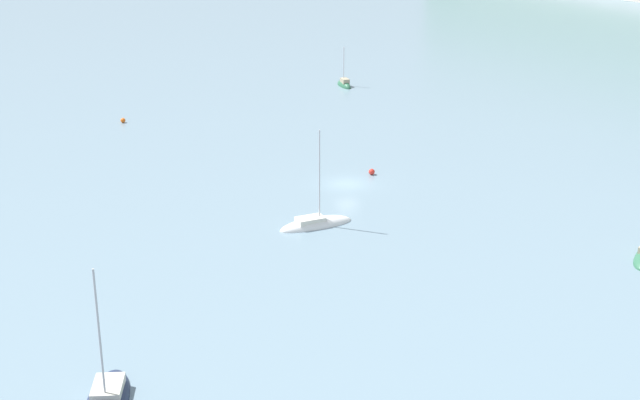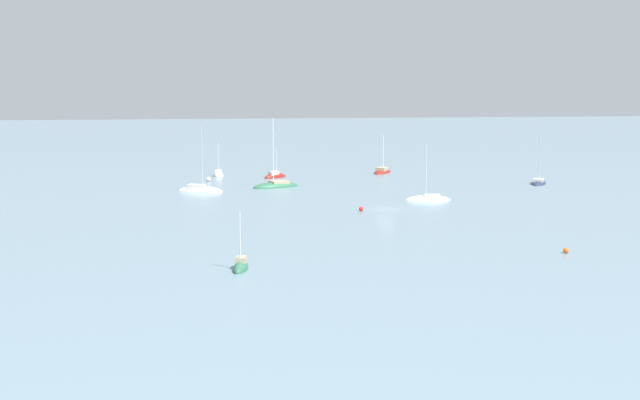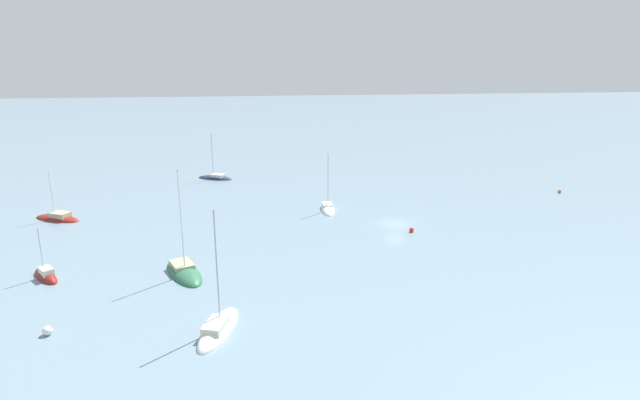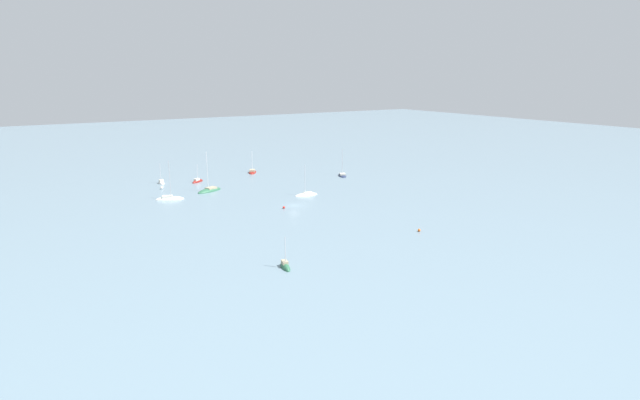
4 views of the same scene
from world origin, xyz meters
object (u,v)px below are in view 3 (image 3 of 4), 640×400
Objects in this scene: sailboat_4 at (219,330)px; mooring_buoy_1 at (412,230)px; sailboat_1 at (215,178)px; mooring_buoy_0 at (560,191)px; mooring_buoy_2 at (47,331)px; sailboat_5 at (58,219)px; sailboat_0 at (328,209)px; sailboat_3 at (46,277)px; sailboat_2 at (184,273)px.

sailboat_4 reaches higher than mooring_buoy_1.
sailboat_4 reaches higher than sailboat_1.
mooring_buoy_0 is 0.76× the size of mooring_buoy_2.
mooring_buoy_2 is at bearing 27.63° from mooring_buoy_1.
mooring_buoy_0 is 0.96× the size of mooring_buoy_1.
sailboat_1 reaches higher than sailboat_5.
sailboat_1 reaches higher than mooring_buoy_1.
sailboat_0 is 41.63m from sailboat_3.
sailboat_5 is at bearing -21.40° from sailboat_3.
sailboat_0 is at bearing -95.62° from sailboat_3.
sailboat_2 is 14.15m from sailboat_4.
mooring_buoy_0 is (-86.04, -2.43, 0.21)m from sailboat_5.
mooring_buoy_2 is at bearing -63.91° from sailboat_2.
sailboat_3 reaches higher than mooring_buoy_2.
sailboat_5 is 13.23× the size of mooring_buoy_0.
mooring_buoy_1 is (-9.85, 12.74, 0.25)m from sailboat_0.
sailboat_2 is at bearing 17.68° from mooring_buoy_1.
sailboat_0 is 15.82× the size of mooring_buoy_0.
mooring_buoy_2 is at bearing 102.81° from sailboat_4.
sailboat_5 is at bearing -160.55° from sailboat_2.
sailboat_0 is 16.11m from mooring_buoy_1.
sailboat_3 reaches higher than mooring_buoy_0.
sailboat_3 is 24.41m from sailboat_4.
sailboat_1 is at bearing 156.06° from sailboat_2.
sailboat_3 is 0.56× the size of sailboat_4.
mooring_buoy_1 is at bearing -115.75° from sailboat_3.
sailboat_4 reaches higher than mooring_buoy_0.
sailboat_0 is 41.87m from sailboat_5.
sailboat_5 is 10.07× the size of mooring_buoy_2.
sailboat_4 is 19.12× the size of mooring_buoy_0.
sailboat_1 is 15.84× the size of mooring_buoy_0.
sailboat_2 is 32.03m from mooring_buoy_1.
sailboat_0 is at bearing -52.28° from mooring_buoy_1.
sailboat_2 is 1.09× the size of sailboat_4.
sailboat_2 is 1.57× the size of sailboat_5.
mooring_buoy_0 is (-60.55, -39.88, 0.22)m from sailboat_4.
sailboat_4 is at bearing -19.24° from sailboat_0.
mooring_buoy_2 is at bearing 163.08° from sailboat_3.
mooring_buoy_2 is (12.21, 60.25, 0.32)m from sailboat_1.
mooring_buoy_1 is at bearing 85.68° from sailboat_2.
sailboat_0 is at bearing 5.09° from mooring_buoy_0.
sailboat_1 reaches higher than sailboat_0.
sailboat_4 is (-2.68, 61.94, 0.01)m from sailboat_1.
sailboat_3 is 10.16× the size of mooring_buoy_1.
sailboat_2 is 15.80× the size of mooring_buoy_2.
sailboat_1 is 48.50m from sailboat_2.
sailboat_4 is at bearing 33.37° from mooring_buoy_0.
sailboat_3 is at bearing 10.51° from mooring_buoy_1.
mooring_buoy_0 is (-63.23, 22.06, 0.22)m from sailboat_1.
sailboat_5 is at bearing -86.85° from sailboat_0.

